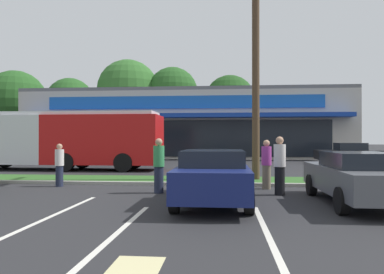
{
  "coord_description": "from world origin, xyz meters",
  "views": [
    {
      "loc": [
        4.07,
        -0.7,
        1.74
      ],
      "look_at": [
        2.4,
        18.1,
        1.85
      ],
      "focal_mm": 33.86,
      "sensor_mm": 36.0,
      "label": 1
    }
  ],
  "objects_px": {
    "pedestrian_near_bench": "(280,166)",
    "pedestrian_mid": "(266,164)",
    "city_bus": "(60,139)",
    "pedestrian_far": "(159,166)",
    "utility_pole": "(253,33)",
    "car_0": "(357,177)",
    "car_3": "(348,153)",
    "pedestrian_by_pole": "(59,165)",
    "car_1": "(106,152)",
    "car_2": "(213,175)"
  },
  "relations": [
    {
      "from": "car_0",
      "to": "pedestrian_by_pole",
      "type": "bearing_deg",
      "value": 73.72
    },
    {
      "from": "car_0",
      "to": "car_1",
      "type": "relative_size",
      "value": 1.03
    },
    {
      "from": "car_3",
      "to": "pedestrian_far",
      "type": "distance_m",
      "value": 18.09
    },
    {
      "from": "city_bus",
      "to": "car_3",
      "type": "height_order",
      "value": "city_bus"
    },
    {
      "from": "car_1",
      "to": "pedestrian_near_bench",
      "type": "bearing_deg",
      "value": 125.4
    },
    {
      "from": "car_2",
      "to": "car_3",
      "type": "xyz_separation_m",
      "value": [
        8.91,
        16.23,
        -0.01
      ]
    },
    {
      "from": "car_2",
      "to": "pedestrian_mid",
      "type": "xyz_separation_m",
      "value": [
        1.77,
        2.93,
        0.1
      ]
    },
    {
      "from": "car_0",
      "to": "car_1",
      "type": "xyz_separation_m",
      "value": [
        -12.3,
        16.2,
        0.02
      ]
    },
    {
      "from": "car_3",
      "to": "pedestrian_near_bench",
      "type": "height_order",
      "value": "pedestrian_near_bench"
    },
    {
      "from": "pedestrian_far",
      "to": "car_2",
      "type": "bearing_deg",
      "value": -28.81
    },
    {
      "from": "pedestrian_mid",
      "to": "car_1",
      "type": "bearing_deg",
      "value": 27.47
    },
    {
      "from": "utility_pole",
      "to": "pedestrian_by_pole",
      "type": "bearing_deg",
      "value": -164.46
    },
    {
      "from": "car_1",
      "to": "pedestrian_mid",
      "type": "distance_m",
      "value": 16.87
    },
    {
      "from": "pedestrian_far",
      "to": "car_0",
      "type": "bearing_deg",
      "value": -1.46
    },
    {
      "from": "utility_pole",
      "to": "city_bus",
      "type": "relative_size",
      "value": 0.98
    },
    {
      "from": "car_1",
      "to": "pedestrian_by_pole",
      "type": "height_order",
      "value": "pedestrian_by_pole"
    },
    {
      "from": "pedestrian_near_bench",
      "to": "pedestrian_far",
      "type": "distance_m",
      "value": 3.82
    },
    {
      "from": "pedestrian_mid",
      "to": "pedestrian_far",
      "type": "xyz_separation_m",
      "value": [
        -3.57,
        -1.28,
        0.03
      ]
    },
    {
      "from": "utility_pole",
      "to": "car_0",
      "type": "relative_size",
      "value": 2.42
    },
    {
      "from": "car_1",
      "to": "car_2",
      "type": "height_order",
      "value": "car_2"
    },
    {
      "from": "utility_pole",
      "to": "car_1",
      "type": "bearing_deg",
      "value": 131.0
    },
    {
      "from": "pedestrian_near_bench",
      "to": "pedestrian_mid",
      "type": "xyz_separation_m",
      "value": [
        -0.25,
        1.36,
        -0.05
      ]
    },
    {
      "from": "car_2",
      "to": "pedestrian_far",
      "type": "bearing_deg",
      "value": 47.56
    },
    {
      "from": "car_3",
      "to": "pedestrian_by_pole",
      "type": "relative_size",
      "value": 2.66
    },
    {
      "from": "car_0",
      "to": "car_2",
      "type": "height_order",
      "value": "car_2"
    },
    {
      "from": "car_2",
      "to": "pedestrian_by_pole",
      "type": "distance_m",
      "value": 6.43
    },
    {
      "from": "car_0",
      "to": "car_2",
      "type": "xyz_separation_m",
      "value": [
        -3.82,
        -0.13,
        0.02
      ]
    },
    {
      "from": "car_3",
      "to": "pedestrian_far",
      "type": "xyz_separation_m",
      "value": [
        -10.71,
        -14.58,
        0.13
      ]
    },
    {
      "from": "utility_pole",
      "to": "pedestrian_mid",
      "type": "distance_m",
      "value": 5.56
    },
    {
      "from": "utility_pole",
      "to": "pedestrian_far",
      "type": "bearing_deg",
      "value": -134.87
    },
    {
      "from": "car_1",
      "to": "pedestrian_by_pole",
      "type": "distance_m",
      "value": 13.69
    },
    {
      "from": "car_0",
      "to": "pedestrian_far",
      "type": "height_order",
      "value": "pedestrian_far"
    },
    {
      "from": "pedestrian_by_pole",
      "to": "pedestrian_far",
      "type": "relative_size",
      "value": 0.89
    },
    {
      "from": "pedestrian_mid",
      "to": "pedestrian_far",
      "type": "bearing_deg",
      "value": 99.83
    },
    {
      "from": "car_2",
      "to": "pedestrian_far",
      "type": "relative_size",
      "value": 2.72
    },
    {
      "from": "city_bus",
      "to": "car_0",
      "type": "bearing_deg",
      "value": 143.02
    },
    {
      "from": "car_0",
      "to": "car_3",
      "type": "xyz_separation_m",
      "value": [
        5.08,
        16.1,
        0.02
      ]
    },
    {
      "from": "pedestrian_near_bench",
      "to": "pedestrian_far",
      "type": "height_order",
      "value": "pedestrian_near_bench"
    },
    {
      "from": "city_bus",
      "to": "car_0",
      "type": "relative_size",
      "value": 2.47
    },
    {
      "from": "car_1",
      "to": "pedestrian_far",
      "type": "relative_size",
      "value": 2.58
    },
    {
      "from": "city_bus",
      "to": "pedestrian_far",
      "type": "xyz_separation_m",
      "value": [
        7.21,
        -8.3,
        -0.88
      ]
    },
    {
      "from": "pedestrian_mid",
      "to": "car_0",
      "type": "bearing_deg",
      "value": -153.64
    },
    {
      "from": "utility_pole",
      "to": "car_0",
      "type": "distance_m",
      "value": 7.53
    },
    {
      "from": "utility_pole",
      "to": "car_0",
      "type": "xyz_separation_m",
      "value": [
        2.37,
        -4.78,
        -5.31
      ]
    },
    {
      "from": "city_bus",
      "to": "pedestrian_near_bench",
      "type": "relative_size",
      "value": 6.38
    },
    {
      "from": "car_3",
      "to": "pedestrian_mid",
      "type": "xyz_separation_m",
      "value": [
        -7.14,
        -13.3,
        0.11
      ]
    },
    {
      "from": "city_bus",
      "to": "pedestrian_mid",
      "type": "bearing_deg",
      "value": 147.36
    },
    {
      "from": "pedestrian_near_bench",
      "to": "pedestrian_mid",
      "type": "distance_m",
      "value": 1.39
    },
    {
      "from": "pedestrian_near_bench",
      "to": "pedestrian_by_pole",
      "type": "bearing_deg",
      "value": -10.0
    },
    {
      "from": "pedestrian_near_bench",
      "to": "pedestrian_mid",
      "type": "relative_size",
      "value": 1.06
    }
  ]
}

